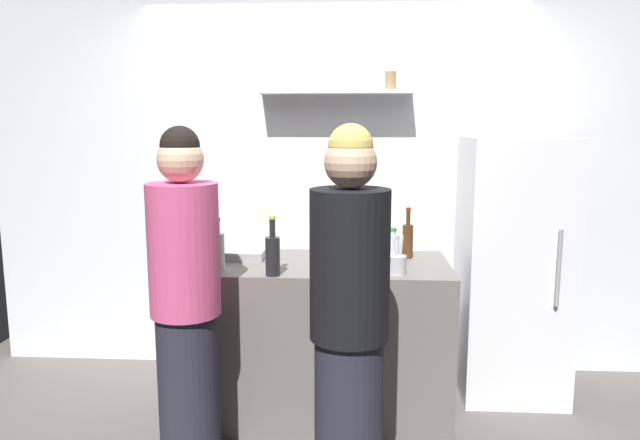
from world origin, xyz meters
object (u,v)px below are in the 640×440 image
at_px(refrigerator, 513,268).
at_px(wine_bottle_dark_glass, 273,254).
at_px(wine_bottle_pale_glass, 218,251).
at_px(water_bottle_plastic, 391,248).
at_px(person_pink_top, 186,305).
at_px(utensil_holder, 397,264).
at_px(person_blonde, 349,327).
at_px(baking_pan, 237,254).
at_px(wine_bottle_amber_glass, 408,239).
at_px(wine_bottle_green_glass, 198,246).

height_order(refrigerator, wine_bottle_dark_glass, refrigerator).
height_order(wine_bottle_pale_glass, water_bottle_plastic, wine_bottle_pale_glass).
bearing_deg(person_pink_top, water_bottle_plastic, 114.38).
xyz_separation_m(utensil_holder, person_blonde, (-0.25, -0.67, -0.12)).
height_order(baking_pan, water_bottle_plastic, water_bottle_plastic).
distance_m(utensil_holder, wine_bottle_amber_glass, 0.41).
height_order(refrigerator, water_bottle_plastic, refrigerator).
relative_size(baking_pan, person_pink_top, 0.20).
xyz_separation_m(wine_bottle_green_glass, water_bottle_plastic, (1.08, 0.15, -0.03)).
distance_m(wine_bottle_green_glass, wine_bottle_pale_glass, 0.15).
distance_m(wine_bottle_pale_glass, person_pink_top, 0.43).
height_order(wine_bottle_amber_glass, wine_bottle_dark_glass, wine_bottle_dark_glass).
height_order(wine_bottle_pale_glass, person_pink_top, person_pink_top).
bearing_deg(wine_bottle_dark_glass, person_blonde, -55.36).
relative_size(refrigerator, water_bottle_plastic, 7.78).
bearing_deg(wine_bottle_pale_glass, refrigerator, 19.10).
relative_size(baking_pan, wine_bottle_amber_glass, 1.11).
xyz_separation_m(refrigerator, utensil_holder, (-0.77, -0.60, 0.16)).
bearing_deg(baking_pan, wine_bottle_dark_glass, -55.56).
bearing_deg(refrigerator, water_bottle_plastic, -154.70).
relative_size(wine_bottle_green_glass, wine_bottle_pale_glass, 1.11).
relative_size(wine_bottle_pale_glass, water_bottle_plastic, 1.40).
xyz_separation_m(wine_bottle_green_glass, wine_bottle_amber_glass, (1.19, 0.32, -0.01)).
height_order(wine_bottle_dark_glass, person_pink_top, person_pink_top).
distance_m(wine_bottle_amber_glass, person_blonde, 1.13).
relative_size(wine_bottle_pale_glass, person_pink_top, 0.17).
xyz_separation_m(baking_pan, person_pink_top, (-0.11, -0.71, -0.10)).
bearing_deg(wine_bottle_dark_glass, water_bottle_plastic, 24.99).
xyz_separation_m(refrigerator, water_bottle_plastic, (-0.79, -0.37, 0.20)).
height_order(utensil_holder, wine_bottle_dark_glass, wine_bottle_dark_glass).
xyz_separation_m(person_pink_top, person_blonde, (0.80, -0.29, 0.01)).
relative_size(refrigerator, wine_bottle_amber_glass, 5.37).
relative_size(refrigerator, wine_bottle_green_glass, 5.02).
height_order(baking_pan, utensil_holder, utensil_holder).
height_order(wine_bottle_green_glass, person_pink_top, person_pink_top).
distance_m(wine_bottle_amber_glass, person_pink_top, 1.38).
bearing_deg(person_blonde, refrigerator, -7.46).
bearing_deg(person_pink_top, utensil_holder, 103.75).
relative_size(refrigerator, baking_pan, 4.82).
xyz_separation_m(utensil_holder, person_pink_top, (-1.04, -0.38, -0.13)).
xyz_separation_m(water_bottle_plastic, person_blonde, (-0.23, -0.90, -0.16)).
bearing_deg(person_pink_top, wine_bottle_green_glass, -179.31).
relative_size(wine_bottle_dark_glass, water_bottle_plastic, 1.52).
xyz_separation_m(refrigerator, person_blonde, (-1.01, -1.27, 0.04)).
bearing_deg(person_pink_top, person_blonde, 63.77).
relative_size(wine_bottle_green_glass, person_pink_top, 0.19).
height_order(utensil_holder, wine_bottle_green_glass, wine_bottle_green_glass).
distance_m(wine_bottle_amber_glass, wine_bottle_dark_glass, 0.88).
xyz_separation_m(wine_bottle_dark_glass, water_bottle_plastic, (0.64, 0.30, -0.02)).
bearing_deg(utensil_holder, baking_pan, 160.55).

